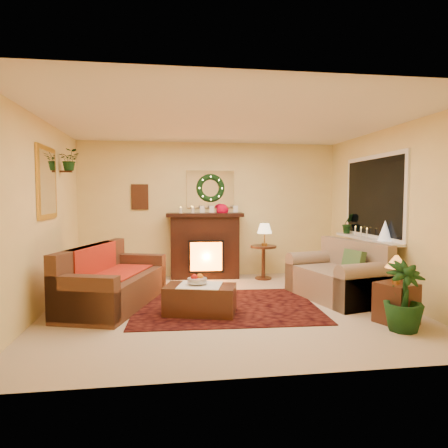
{
  "coord_description": "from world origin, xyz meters",
  "views": [
    {
      "loc": [
        -0.84,
        -5.52,
        1.56
      ],
      "look_at": [
        0.0,
        0.35,
        1.15
      ],
      "focal_mm": 32.0,
      "sensor_mm": 36.0,
      "label": 1
    }
  ],
  "objects": [
    {
      "name": "floor",
      "position": [
        0.0,
        0.0,
        0.0
      ],
      "size": [
        5.0,
        5.0,
        0.0
      ],
      "primitive_type": "plane",
      "color": "beige",
      "rests_on": "ground"
    },
    {
      "name": "ceiling",
      "position": [
        0.0,
        0.0,
        2.6
      ],
      "size": [
        5.0,
        5.0,
        0.0
      ],
      "primitive_type": "plane",
      "color": "white",
      "rests_on": "ground"
    },
    {
      "name": "wall_back",
      "position": [
        0.0,
        2.25,
        1.3
      ],
      "size": [
        5.0,
        5.0,
        0.0
      ],
      "primitive_type": "plane",
      "color": "#EFD88C",
      "rests_on": "ground"
    },
    {
      "name": "wall_front",
      "position": [
        0.0,
        -2.25,
        1.3
      ],
      "size": [
        5.0,
        5.0,
        0.0
      ],
      "primitive_type": "plane",
      "color": "#EFD88C",
      "rests_on": "ground"
    },
    {
      "name": "wall_left",
      "position": [
        -2.5,
        0.0,
        1.3
      ],
      "size": [
        4.5,
        4.5,
        0.0
      ],
      "primitive_type": "plane",
      "color": "#EFD88C",
      "rests_on": "ground"
    },
    {
      "name": "wall_right",
      "position": [
        2.5,
        0.0,
        1.3
      ],
      "size": [
        4.5,
        4.5,
        0.0
      ],
      "primitive_type": "plane",
      "color": "#EFD88C",
      "rests_on": "ground"
    },
    {
      "name": "area_rug",
      "position": [
        -0.03,
        -0.03,
        0.01
      ],
      "size": [
        2.64,
        2.03,
        0.01
      ],
      "primitive_type": "cube",
      "rotation": [
        0.0,
        0.0,
        -0.05
      ],
      "color": "#630D10",
      "rests_on": "floor"
    },
    {
      "name": "sofa",
      "position": [
        -1.59,
        0.27,
        0.43
      ],
      "size": [
        1.43,
        2.17,
        0.86
      ],
      "primitive_type": "cube",
      "rotation": [
        0.0,
        0.0,
        -0.3
      ],
      "color": "#553026",
      "rests_on": "floor"
    },
    {
      "name": "red_throw",
      "position": [
        -1.62,
        0.44,
        0.46
      ],
      "size": [
        0.75,
        1.23,
        0.02
      ],
      "primitive_type": "cube",
      "color": "#B34424",
      "rests_on": "sofa"
    },
    {
      "name": "fireplace",
      "position": [
        -0.13,
        2.04,
        0.55
      ],
      "size": [
        1.31,
        0.5,
        1.18
      ],
      "primitive_type": "cube",
      "rotation": [
        0.0,
        0.0,
        -0.07
      ],
      "color": "black",
      "rests_on": "floor"
    },
    {
      "name": "poinsettia",
      "position": [
        0.21,
        2.03,
        1.3
      ],
      "size": [
        0.23,
        0.23,
        0.23
      ],
      "primitive_type": "sphere",
      "color": "red",
      "rests_on": "fireplace"
    },
    {
      "name": "mantel_candle_a",
      "position": [
        -0.59,
        2.0,
        1.26
      ],
      "size": [
        0.06,
        0.06,
        0.18
      ],
      "primitive_type": "cylinder",
      "color": "white",
      "rests_on": "fireplace"
    },
    {
      "name": "mantel_candle_b",
      "position": [
        -0.36,
        2.04,
        1.26
      ],
      "size": [
        0.06,
        0.06,
        0.19
      ],
      "primitive_type": "cylinder",
      "color": "white",
      "rests_on": "fireplace"
    },
    {
      "name": "mantel_mirror",
      "position": [
        0.0,
        2.23,
        1.7
      ],
      "size": [
        0.92,
        0.02,
        0.72
      ],
      "primitive_type": "cube",
      "color": "white",
      "rests_on": "wall_back"
    },
    {
      "name": "wreath",
      "position": [
        0.0,
        2.19,
        1.72
      ],
      "size": [
        0.55,
        0.11,
        0.55
      ],
      "primitive_type": "torus",
      "rotation": [
        1.57,
        0.0,
        0.0
      ],
      "color": "#194719",
      "rests_on": "wall_back"
    },
    {
      "name": "wall_art",
      "position": [
        -1.35,
        2.23,
        1.55
      ],
      "size": [
        0.32,
        0.03,
        0.48
      ],
      "primitive_type": "cube",
      "color": "#381E11",
      "rests_on": "wall_back"
    },
    {
      "name": "gold_mirror",
      "position": [
        -2.48,
        0.3,
        1.75
      ],
      "size": [
        0.03,
        0.84,
        1.0
      ],
      "primitive_type": "cube",
      "color": "gold",
      "rests_on": "wall_left"
    },
    {
      "name": "hanging_plant",
      "position": [
        -2.34,
        1.05,
        1.97
      ],
      "size": [
        0.33,
        0.28,
        0.36
      ],
      "primitive_type": "imported",
      "color": "#194719",
      "rests_on": "wall_left"
    },
    {
      "name": "loveseat",
      "position": [
        1.7,
        0.19,
        0.42
      ],
      "size": [
        1.22,
        1.68,
        0.88
      ],
      "primitive_type": "cube",
      "rotation": [
        0.0,
        0.0,
        0.24
      ],
      "color": "tan",
      "rests_on": "floor"
    },
    {
      "name": "window_frame",
      "position": [
        2.48,
        0.55,
        1.55
      ],
      "size": [
        0.03,
        1.86,
        1.36
      ],
      "primitive_type": "cube",
      "color": "white",
      "rests_on": "wall_right"
    },
    {
      "name": "window_glass",
      "position": [
        2.47,
        0.55,
        1.55
      ],
      "size": [
        0.02,
        1.7,
        1.22
      ],
      "primitive_type": "cube",
      "color": "black",
      "rests_on": "wall_right"
    },
    {
      "name": "window_sill",
      "position": [
        2.38,
        0.55,
        0.87
      ],
      "size": [
        0.22,
        1.86,
        0.04
      ],
      "primitive_type": "cube",
      "color": "white",
      "rests_on": "wall_right"
    },
    {
      "name": "mini_tree",
      "position": [
        2.42,
        0.07,
        1.04
      ],
      "size": [
        0.22,
        0.22,
        0.33
      ],
      "primitive_type": "cone",
      "color": "white",
      "rests_on": "window_sill"
    },
    {
      "name": "sill_plant",
      "position": [
        2.39,
        1.27,
        1.08
      ],
      "size": [
        0.26,
        0.21,
        0.47
      ],
      "primitive_type": "imported",
      "color": "#2D5829",
      "rests_on": "window_sill"
    },
    {
      "name": "side_table_round",
      "position": [
        0.95,
        1.75,
        0.33
      ],
      "size": [
        0.65,
        0.65,
        0.64
      ],
      "primitive_type": "cylinder",
      "rotation": [
        0.0,
        0.0,
        -0.42
      ],
      "color": "black",
      "rests_on": "floor"
    },
    {
      "name": "lamp_cream",
      "position": [
        0.97,
        1.74,
        0.88
      ],
      "size": [
        0.28,
        0.28,
        0.42
      ],
      "primitive_type": "cone",
      "color": "beige",
      "rests_on": "side_table_round"
    },
    {
      "name": "end_table_square",
      "position": [
        1.94,
        -1.04,
        0.27
      ],
      "size": [
        0.53,
        0.53,
        0.5
      ],
      "primitive_type": "cube",
      "rotation": [
        0.0,
        0.0,
        0.41
      ],
      "color": "#32200F",
      "rests_on": "floor"
    },
    {
      "name": "lamp_tiffany",
      "position": [
        1.92,
        -1.06,
        0.74
      ],
      "size": [
        0.27,
        0.27,
        0.39
      ],
      "primitive_type": "cone",
      "color": "gold",
      "rests_on": "end_table_square"
    },
    {
      "name": "coffee_table",
      "position": [
        -0.42,
        -0.33,
        0.21
      ],
      "size": [
        1.02,
        0.73,
        0.39
      ],
      "primitive_type": "cube",
      "rotation": [
        0.0,
        0.0,
        -0.26
      ],
      "color": "black",
      "rests_on": "floor"
    },
    {
      "name": "fruit_bowl",
      "position": [
        -0.45,
        -0.31,
        0.45
      ],
      "size": [
        0.26,
        0.26,
        0.06
      ],
      "primitive_type": "cylinder",
      "color": "silver",
      "rests_on": "coffee_table"
    },
    {
      "name": "floor_palm",
      "position": [
        1.87,
        -1.31,
        0.45
      ],
      "size": [
        1.49,
        1.49,
        2.41
      ],
      "primitive_type": "imported",
      "rotation": [
        0.0,
        0.0,
        0.11
      ],
      "color": "#173514",
      "rests_on": "floor"
    }
  ]
}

